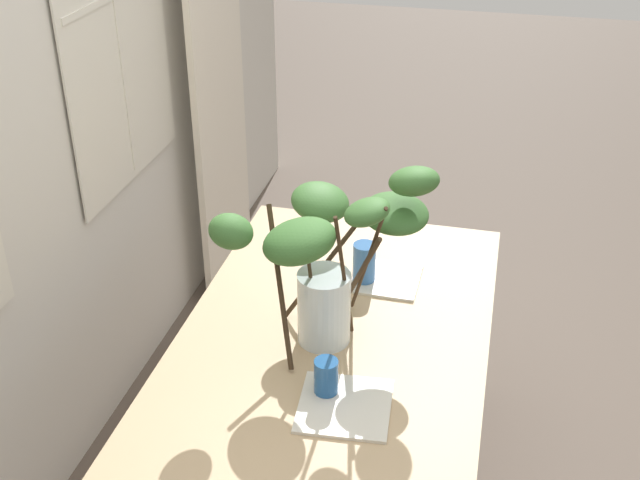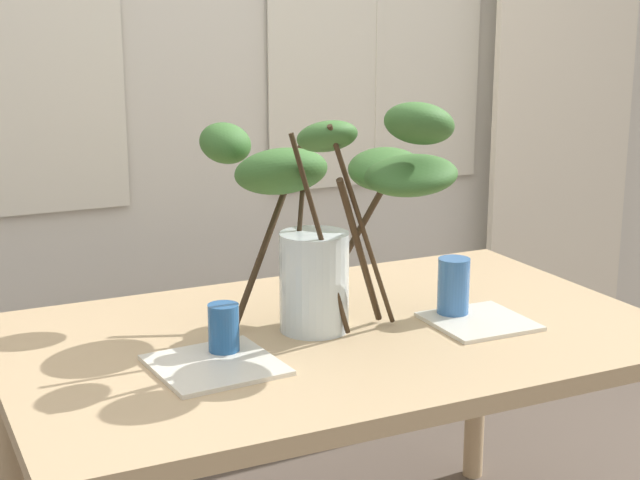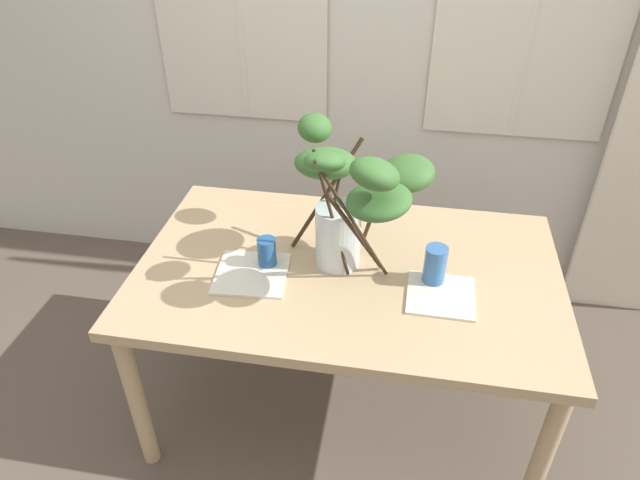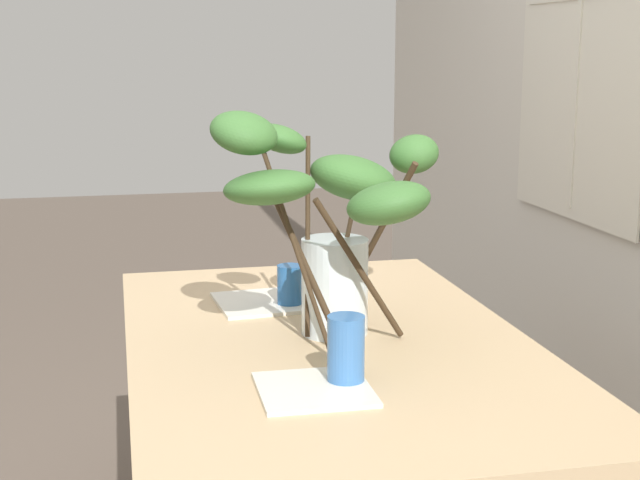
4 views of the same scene
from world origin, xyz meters
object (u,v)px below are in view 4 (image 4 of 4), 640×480
(plate_square_left, at_px, (264,302))
(plate_square_right, at_px, (314,389))
(dining_table, at_px, (328,369))
(vase_with_branches, at_px, (334,216))
(drinking_glass_blue_right, at_px, (346,350))
(drinking_glass_blue_left, at_px, (290,286))

(plate_square_left, height_order, plate_square_right, same)
(dining_table, relative_size, plate_square_left, 6.07)
(vase_with_branches, xyz_separation_m, drinking_glass_blue_right, (0.31, -0.05, -0.22))
(vase_with_branches, bearing_deg, plate_square_left, -160.73)
(dining_table, xyz_separation_m, plate_square_left, (-0.33, -0.10, 0.08))
(dining_table, height_order, plate_square_right, plate_square_right)
(drinking_glass_blue_left, relative_size, plate_square_right, 0.51)
(vase_with_branches, height_order, plate_square_left, vase_with_branches)
(plate_square_left, bearing_deg, plate_square_right, -0.33)
(drinking_glass_blue_right, height_order, plate_square_right, drinking_glass_blue_right)
(drinking_glass_blue_left, xyz_separation_m, plate_square_right, (0.62, -0.07, -0.05))
(drinking_glass_blue_right, height_order, plate_square_left, drinking_glass_blue_right)
(dining_table, bearing_deg, vase_with_branches, 108.53)
(dining_table, relative_size, drinking_glass_blue_right, 10.43)
(drinking_glass_blue_right, bearing_deg, vase_with_branches, 171.49)
(plate_square_right, bearing_deg, dining_table, 162.30)
(dining_table, relative_size, plate_square_right, 6.74)
(drinking_glass_blue_left, bearing_deg, drinking_glass_blue_right, 0.58)
(vase_with_branches, relative_size, drinking_glass_blue_left, 5.82)
(vase_with_branches, xyz_separation_m, plate_square_right, (0.34, -0.12, -0.29))
(vase_with_branches, bearing_deg, drinking_glass_blue_right, -8.51)
(dining_table, height_order, drinking_glass_blue_right, drinking_glass_blue_right)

